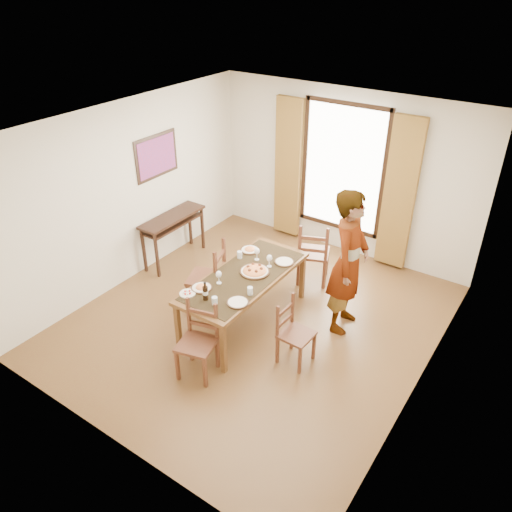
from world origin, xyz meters
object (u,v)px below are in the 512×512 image
Objects in this scene: dining_table at (244,279)px; pasta_platter at (255,269)px; man at (349,262)px; console_table at (173,222)px.

pasta_platter is (0.07, 0.13, 0.12)m from dining_table.
pasta_platter is at bearing 110.83° from man.
console_table reaches higher than dining_table.
console_table is at bearing 163.77° from pasta_platter.
console_table is 2.08m from pasta_platter.
console_table is 0.60× the size of dining_table.
pasta_platter is (-1.06, -0.57, -0.18)m from man.
dining_table is at bearing 114.43° from man.
man is 4.95× the size of pasta_platter.
pasta_platter reaches higher than dining_table.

